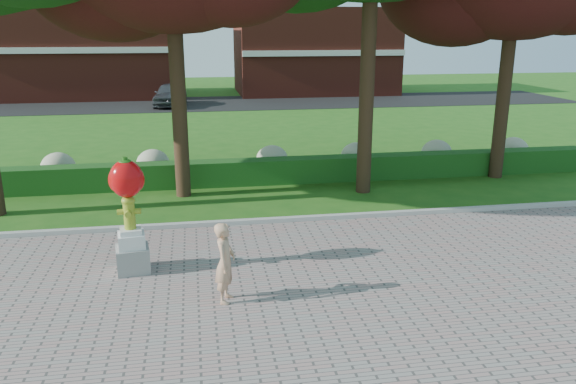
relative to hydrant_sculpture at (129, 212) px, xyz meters
name	(u,v)px	position (x,y,z in m)	size (l,w,h in m)	color
ground	(278,272)	(2.97, -0.47, -1.32)	(100.00, 100.00, 0.00)	#215A16
curb	(261,221)	(2.97, 2.53, -1.24)	(40.00, 0.18, 0.15)	#ADADA5
lawn_hedge	(246,172)	(2.97, 6.53, -0.92)	(24.00, 0.70, 0.80)	#154A17
hydrangea_row	(260,160)	(3.54, 7.53, -0.77)	(20.10, 1.10, 0.99)	tan
street	(217,103)	(2.97, 27.53, -1.31)	(50.00, 8.00, 0.02)	black
building_left	(75,48)	(-7.03, 33.53, 2.18)	(14.00, 8.00, 7.00)	maroon
building_right	(313,51)	(10.97, 33.53, 1.88)	(12.00, 8.00, 6.40)	maroon
hydrant_sculpture	(129,212)	(0.00, 0.00, 0.00)	(0.74, 0.74, 2.42)	gray
woman	(225,263)	(1.81, -1.67, -0.52)	(0.55, 0.36, 1.51)	tan
parked_car	(170,94)	(-0.07, 26.61, -0.55)	(1.76, 4.38, 1.49)	#3B3E42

